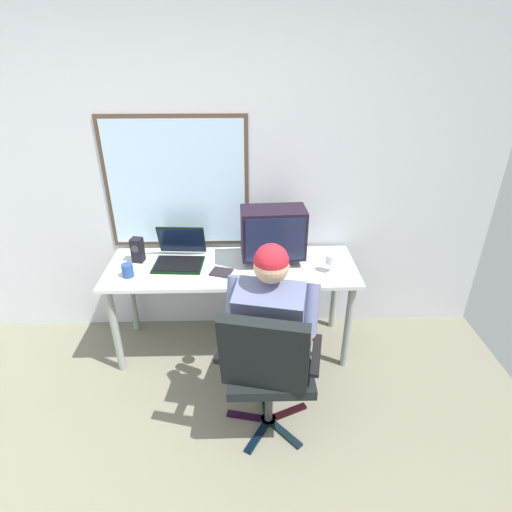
{
  "coord_description": "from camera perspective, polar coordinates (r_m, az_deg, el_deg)",
  "views": [
    {
      "loc": [
        0.37,
        -0.96,
        2.19
      ],
      "look_at": [
        0.43,
        1.26,
        1.01
      ],
      "focal_mm": 28.98,
      "sensor_mm": 36.0,
      "label": 1
    }
  ],
  "objects": [
    {
      "name": "cd_case",
      "position": [
        2.9,
        -4.82,
        -2.24
      ],
      "size": [
        0.17,
        0.16,
        0.01
      ],
      "color": "black",
      "rests_on": "desk"
    },
    {
      "name": "desk",
      "position": [
        3.03,
        -3.32,
        -2.85
      ],
      "size": [
        1.79,
        0.61,
        0.73
      ],
      "color": "gray",
      "rests_on": "ground"
    },
    {
      "name": "office_chair",
      "position": [
        2.39,
        1.53,
        -14.74
      ],
      "size": [
        0.64,
        0.6,
        0.97
      ],
      "color": "black",
      "rests_on": "ground"
    },
    {
      "name": "desk_speaker",
      "position": [
        3.12,
        -16.03,
        0.81
      ],
      "size": [
        0.09,
        0.09,
        0.18
      ],
      "color": "black",
      "rests_on": "desk"
    },
    {
      "name": "coffee_mug",
      "position": [
        2.97,
        -17.3,
        -1.91
      ],
      "size": [
        0.08,
        0.08,
        0.09
      ],
      "color": "navy",
      "rests_on": "desk"
    },
    {
      "name": "laptop",
      "position": [
        3.07,
        -10.46,
        0.4
      ],
      "size": [
        0.37,
        0.36,
        0.25
      ],
      "color": "black",
      "rests_on": "desk"
    },
    {
      "name": "crt_monitor",
      "position": [
        2.93,
        2.38,
        3.15
      ],
      "size": [
        0.46,
        0.27,
        0.42
      ],
      "color": "beige",
      "rests_on": "desk"
    },
    {
      "name": "wine_glass",
      "position": [
        2.91,
        10.25,
        -0.57
      ],
      "size": [
        0.07,
        0.07,
        0.13
      ],
      "color": "silver",
      "rests_on": "desk"
    },
    {
      "name": "person_seated",
      "position": [
        2.53,
        2.41,
        -9.2
      ],
      "size": [
        0.61,
        0.84,
        1.25
      ],
      "color": "#192C4D",
      "rests_on": "ground"
    },
    {
      "name": "wall_rear",
      "position": [
        3.08,
        -8.69,
        13.53
      ],
      "size": [
        4.58,
        0.08,
        2.9
      ],
      "color": "silver",
      "rests_on": "ground"
    }
  ]
}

